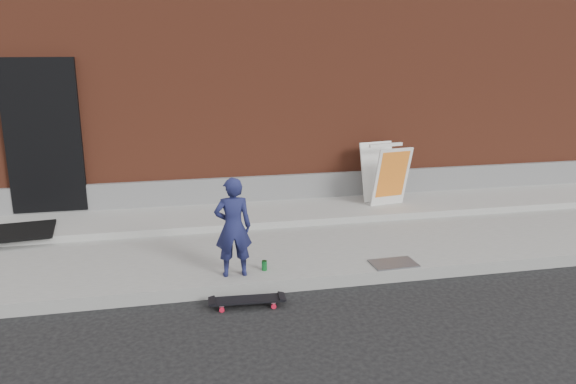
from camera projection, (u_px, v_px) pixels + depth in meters
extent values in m
plane|color=black|center=(252.00, 296.00, 6.23)|extent=(80.00, 80.00, 0.00)
cube|color=gray|center=(236.00, 244.00, 7.63)|extent=(20.00, 3.00, 0.15)
cube|color=gray|center=(229.00, 216.00, 8.45)|extent=(20.00, 1.20, 0.10)
cube|color=maroon|center=(203.00, 53.00, 12.20)|extent=(20.00, 8.00, 5.00)
cube|color=slate|center=(224.00, 190.00, 8.92)|extent=(20.00, 0.10, 0.40)
cube|color=black|center=(44.00, 137.00, 8.15)|extent=(1.05, 0.12, 2.25)
imported|color=#191C47|center=(233.00, 227.00, 6.27)|extent=(0.42, 0.28, 1.15)
cylinder|color=red|center=(272.00, 299.00, 6.09)|extent=(0.06, 0.04, 0.05)
cylinder|color=red|center=(274.00, 306.00, 5.92)|extent=(0.06, 0.04, 0.05)
cylinder|color=red|center=(221.00, 302.00, 6.01)|extent=(0.06, 0.04, 0.05)
cylinder|color=red|center=(222.00, 310.00, 5.85)|extent=(0.06, 0.04, 0.05)
cube|color=silver|center=(273.00, 299.00, 6.00)|extent=(0.06, 0.17, 0.02)
cube|color=silver|center=(221.00, 303.00, 5.92)|extent=(0.06, 0.17, 0.02)
cube|color=black|center=(247.00, 300.00, 5.95)|extent=(0.80, 0.25, 0.02)
cube|color=silver|center=(392.00, 177.00, 8.64)|extent=(0.61, 0.35, 0.93)
cube|color=silver|center=(378.00, 171.00, 9.02)|extent=(0.61, 0.35, 0.93)
cube|color=yellow|center=(392.00, 180.00, 8.63)|extent=(0.50, 0.27, 0.74)
cube|color=silver|center=(386.00, 145.00, 8.71)|extent=(0.57, 0.14, 0.05)
cylinder|color=#1A8635|center=(264.00, 266.00, 6.53)|extent=(0.07, 0.07, 0.12)
cube|color=black|center=(15.00, 232.00, 7.52)|extent=(1.06, 0.89, 0.03)
cube|color=#5D5E63|center=(394.00, 263.00, 6.73)|extent=(0.55, 0.37, 0.02)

